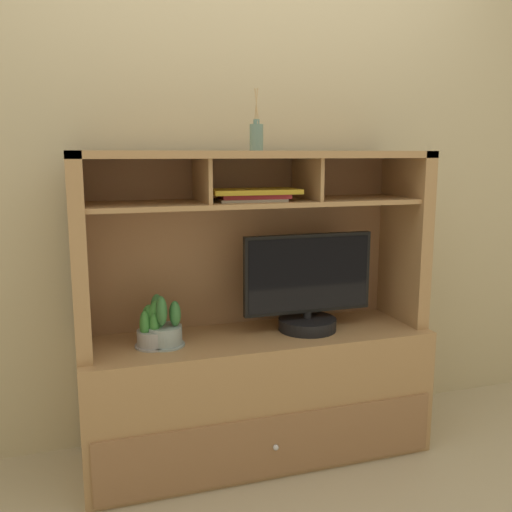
{
  "coord_description": "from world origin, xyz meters",
  "views": [
    {
      "loc": [
        -0.73,
        -2.28,
        1.35
      ],
      "look_at": [
        0.0,
        0.0,
        0.91
      ],
      "focal_mm": 39.31,
      "sensor_mm": 36.0,
      "label": 1
    }
  ],
  "objects_px": {
    "tv_monitor": "(308,291)",
    "potted_orchid": "(152,330)",
    "media_console": "(256,365)",
    "potted_fern": "(164,327)",
    "magazine_stack_left": "(253,194)",
    "diffuser_bottle": "(256,137)"
  },
  "relations": [
    {
      "from": "tv_monitor",
      "to": "potted_orchid",
      "type": "relative_size",
      "value": 3.06
    },
    {
      "from": "media_console",
      "to": "potted_fern",
      "type": "relative_size",
      "value": 6.95
    },
    {
      "from": "media_console",
      "to": "tv_monitor",
      "type": "height_order",
      "value": "media_console"
    },
    {
      "from": "tv_monitor",
      "to": "magazine_stack_left",
      "type": "distance_m",
      "value": 0.5
    },
    {
      "from": "potted_fern",
      "to": "tv_monitor",
      "type": "bearing_deg",
      "value": 1.52
    },
    {
      "from": "tv_monitor",
      "to": "potted_orchid",
      "type": "bearing_deg",
      "value": -179.13
    },
    {
      "from": "potted_fern",
      "to": "diffuser_bottle",
      "type": "bearing_deg",
      "value": 5.86
    },
    {
      "from": "tv_monitor",
      "to": "magazine_stack_left",
      "type": "bearing_deg",
      "value": 178.55
    },
    {
      "from": "media_console",
      "to": "magazine_stack_left",
      "type": "height_order",
      "value": "media_console"
    },
    {
      "from": "potted_orchid",
      "to": "potted_fern",
      "type": "relative_size",
      "value": 0.88
    },
    {
      "from": "tv_monitor",
      "to": "media_console",
      "type": "bearing_deg",
      "value": 171.07
    },
    {
      "from": "tv_monitor",
      "to": "magazine_stack_left",
      "type": "relative_size",
      "value": 1.57
    },
    {
      "from": "potted_orchid",
      "to": "magazine_stack_left",
      "type": "xyz_separation_m",
      "value": [
        0.44,
        0.02,
        0.54
      ]
    },
    {
      "from": "potted_orchid",
      "to": "potted_fern",
      "type": "height_order",
      "value": "potted_fern"
    },
    {
      "from": "media_console",
      "to": "potted_fern",
      "type": "bearing_deg",
      "value": -172.56
    },
    {
      "from": "tv_monitor",
      "to": "potted_orchid",
      "type": "height_order",
      "value": "tv_monitor"
    },
    {
      "from": "potted_orchid",
      "to": "potted_fern",
      "type": "xyz_separation_m",
      "value": [
        0.05,
        -0.01,
        0.01
      ]
    },
    {
      "from": "magazine_stack_left",
      "to": "diffuser_bottle",
      "type": "bearing_deg",
      "value": 43.67
    },
    {
      "from": "potted_fern",
      "to": "magazine_stack_left",
      "type": "height_order",
      "value": "magazine_stack_left"
    },
    {
      "from": "potted_fern",
      "to": "diffuser_bottle",
      "type": "distance_m",
      "value": 0.88
    },
    {
      "from": "media_console",
      "to": "diffuser_bottle",
      "type": "height_order",
      "value": "diffuser_bottle"
    },
    {
      "from": "media_console",
      "to": "potted_orchid",
      "type": "height_order",
      "value": "media_console"
    }
  ]
}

